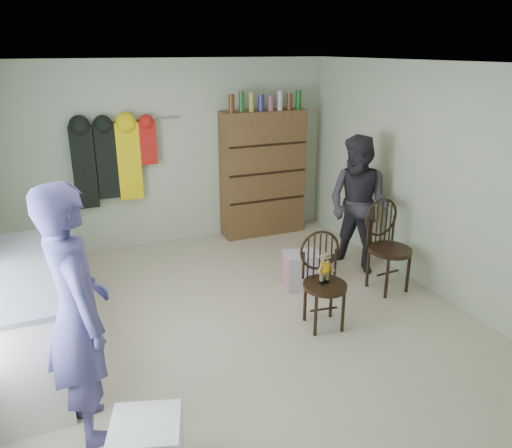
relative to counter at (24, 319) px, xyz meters
name	(u,v)px	position (x,y,z in m)	size (l,w,h in m)	color
ground_plane	(241,321)	(1.95, 0.00, -0.47)	(5.00, 5.00, 0.00)	beige
room_walls	(220,158)	(1.95, 0.53, 1.11)	(5.00, 5.00, 5.00)	beige
counter	(24,319)	(0.00, 0.00, 0.00)	(0.64, 1.86, 0.94)	silver
chair_front	(323,276)	(2.68, -0.35, 0.06)	(0.48, 0.48, 0.95)	black
chair_far	(387,242)	(3.74, 0.07, 0.09)	(0.50, 0.50, 1.04)	black
striped_bag	(302,270)	(2.88, 0.46, -0.26)	(0.40, 0.31, 0.42)	#E57278
person_left	(77,315)	(0.40, -0.95, 0.46)	(0.68, 0.44, 1.86)	#464178
person_right	(359,205)	(3.73, 0.64, 0.36)	(0.81, 0.63, 1.67)	#2D2B33
dresser	(263,173)	(3.20, 2.30, 0.44)	(1.20, 0.39, 2.08)	brown
coat_rack	(112,161)	(1.12, 2.38, 0.78)	(1.42, 0.12, 1.09)	#99999E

